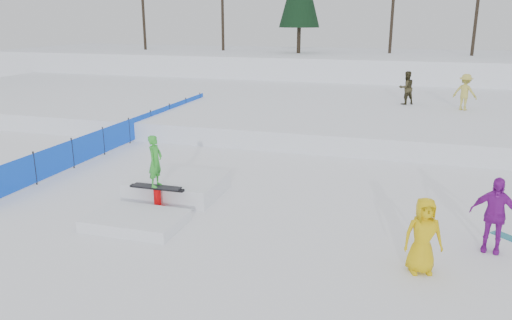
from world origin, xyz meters
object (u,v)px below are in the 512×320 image
(spectator_purple, at_px, (494,215))
(jib_rail_feature, at_px, (167,192))
(walker_ygreen, at_px, (465,92))
(safety_fence, at_px, (129,131))
(spectator_yellow, at_px, (423,236))
(walker_olive, at_px, (406,88))

(spectator_purple, bearing_deg, jib_rail_feature, -172.91)
(spectator_purple, bearing_deg, walker_ygreen, 99.24)
(safety_fence, bearing_deg, walker_ygreen, 29.65)
(safety_fence, distance_m, spectator_purple, 14.76)
(spectator_purple, relative_size, spectator_yellow, 1.08)
(jib_rail_feature, bearing_deg, walker_olive, 66.74)
(walker_ygreen, relative_size, jib_rail_feature, 0.40)
(safety_fence, xyz_separation_m, spectator_yellow, (11.66, -8.08, 0.27))
(safety_fence, relative_size, walker_ygreen, 9.15)
(spectator_purple, height_order, jib_rail_feature, jib_rail_feature)
(safety_fence, bearing_deg, spectator_yellow, -34.71)
(walker_olive, distance_m, walker_ygreen, 2.89)
(spectator_purple, xyz_separation_m, spectator_yellow, (-1.54, -1.49, -0.06))
(safety_fence, height_order, walker_olive, walker_olive)
(spectator_purple, bearing_deg, safety_fence, 165.01)
(spectator_yellow, relative_size, jib_rail_feature, 0.37)
(safety_fence, distance_m, spectator_yellow, 14.19)
(walker_olive, xyz_separation_m, jib_rail_feature, (-6.32, -14.70, -1.35))
(walker_ygreen, height_order, spectator_yellow, walker_ygreen)
(walker_olive, xyz_separation_m, spectator_yellow, (0.62, -16.85, -0.84))
(walker_ygreen, relative_size, spectator_yellow, 1.07)
(safety_fence, bearing_deg, spectator_purple, -26.54)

